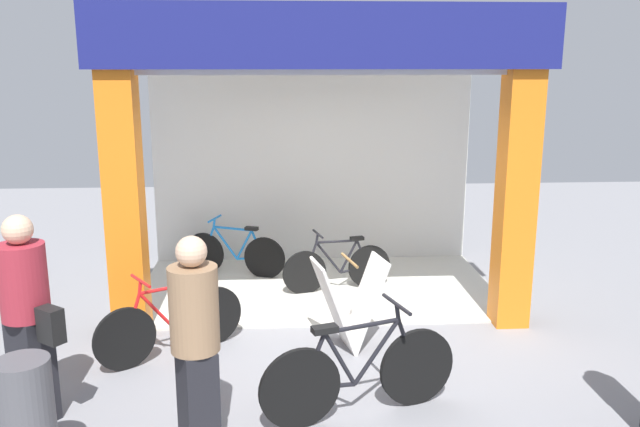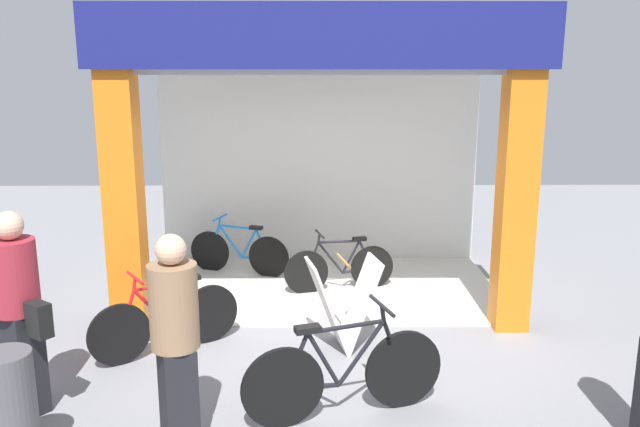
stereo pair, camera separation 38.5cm
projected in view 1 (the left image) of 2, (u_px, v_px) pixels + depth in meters
ground_plane at (324, 327)px, 7.32m from camera, size 17.11×17.11×0.00m
shop_facade at (317, 146)px, 8.21m from camera, size 4.75×2.93×3.46m
bicycle_inside_0 at (338, 267)px, 8.41m from camera, size 1.41×0.45×0.79m
bicycle_inside_1 at (234, 253)px, 9.00m from camera, size 1.40×0.54×0.81m
bicycle_parked_0 at (172, 323)px, 6.53m from camera, size 1.33×0.92×0.87m
bicycle_parked_1 at (360, 373)px, 5.41m from camera, size 1.68×0.61×0.96m
sandwich_board_sign at (349, 304)px, 6.71m from camera, size 0.80×0.62×0.96m
pedestrian_0 at (28, 316)px, 5.24m from camera, size 0.63×0.56×1.74m
pedestrian_2 at (196, 344)px, 4.77m from camera, size 0.47×0.47×1.70m
trash_bin at (28, 422)px, 4.53m from camera, size 0.37×0.37×0.93m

